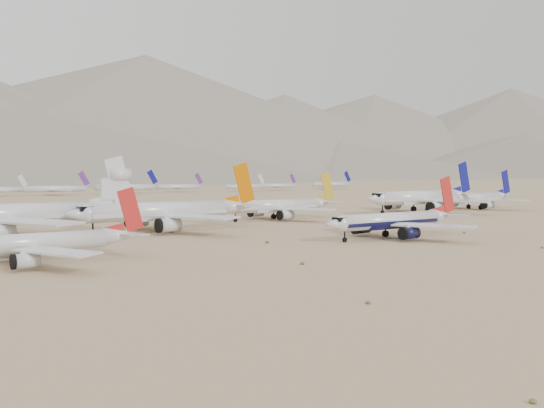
# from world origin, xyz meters

# --- Properties ---
(ground) EXTENTS (7000.00, 7000.00, 0.00)m
(ground) POSITION_xyz_m (0.00, 0.00, 0.00)
(ground) COLOR #987A58
(ground) RESTS_ON ground
(main_airliner) EXTENTS (42.79, 41.80, 15.10)m
(main_airliner) POSITION_xyz_m (1.70, 5.10, 4.15)
(main_airliner) COLOR silver
(main_airliner) RESTS_ON ground
(second_airliner) EXTENTS (37.47, 36.63, 13.29)m
(second_airliner) POSITION_xyz_m (-81.24, 12.57, 3.72)
(second_airliner) COLOR silver
(second_airliner) RESTS_ON ground
(row2_navy_widebody) EXTENTS (58.27, 56.98, 20.73)m
(row2_navy_widebody) POSITION_xyz_m (82.57, 63.76, 5.79)
(row2_navy_widebody) COLOR silver
(row2_navy_widebody) RESTS_ON ground
(row2_gold_tail) EXTENTS (45.85, 44.84, 16.33)m
(row2_gold_tail) POSITION_xyz_m (13.55, 67.46, 4.57)
(row2_gold_tail) COLOR silver
(row2_gold_tail) RESTS_ON ground
(row2_orange_tail) EXTENTS (53.35, 52.19, 19.03)m
(row2_orange_tail) POSITION_xyz_m (-35.48, 53.51, 5.34)
(row2_orange_tail) COLOR silver
(row2_orange_tail) RESTS_ON ground
(row2_white_trijet) EXTENTS (57.96, 56.64, 20.54)m
(row2_white_trijet) POSITION_xyz_m (-73.77, 58.47, 5.95)
(row2_white_trijet) COLOR silver
(row2_white_trijet) RESTS_ON ground
(row2_blue_far) EXTENTS (48.61, 47.53, 17.27)m
(row2_blue_far) POSITION_xyz_m (118.29, 63.87, 4.81)
(row2_blue_far) COLOR silver
(row2_blue_far) RESTS_ON ground
(distant_storage_row) EXTENTS (579.35, 57.23, 15.88)m
(distant_storage_row) POSITION_xyz_m (32.79, 335.89, 4.44)
(distant_storage_row) COLOR silver
(distant_storage_row) RESTS_ON ground
(foothills) EXTENTS (4637.50, 1395.00, 155.00)m
(foothills) POSITION_xyz_m (526.68, 1100.00, 67.15)
(foothills) COLOR slate
(foothills) RESTS_ON ground
(desert_scrub) EXTENTS (206.06, 121.67, 0.63)m
(desert_scrub) POSITION_xyz_m (-30.36, -24.48, 0.29)
(desert_scrub) COLOR brown
(desert_scrub) RESTS_ON ground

